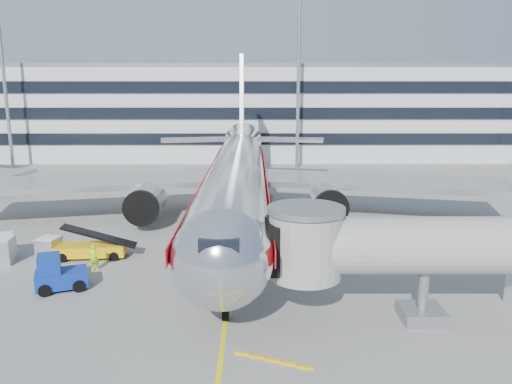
{
  "coord_description": "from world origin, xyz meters",
  "views": [
    {
      "loc": [
        1.55,
        -32.68,
        12.35
      ],
      "look_at": [
        1.68,
        6.09,
        4.0
      ],
      "focal_mm": 35.0,
      "sensor_mm": 36.0,
      "label": 1
    }
  ],
  "objects_px": {
    "cargo_container_left": "(49,248)",
    "cargo_container_right": "(1,246)",
    "belt_loader": "(91,248)",
    "main_jet": "(237,176)",
    "cargo_container_front": "(0,251)",
    "ramp_worker": "(94,258)",
    "baggage_tug": "(58,274)"
  },
  "relations": [
    {
      "from": "cargo_container_front",
      "to": "ramp_worker",
      "type": "height_order",
      "value": "cargo_container_front"
    },
    {
      "from": "baggage_tug",
      "to": "cargo_container_left",
      "type": "relative_size",
      "value": 2.02
    },
    {
      "from": "belt_loader",
      "to": "cargo_container_right",
      "type": "bearing_deg",
      "value": -179.35
    },
    {
      "from": "cargo_container_left",
      "to": "baggage_tug",
      "type": "bearing_deg",
      "value": -63.58
    },
    {
      "from": "baggage_tug",
      "to": "cargo_container_left",
      "type": "height_order",
      "value": "baggage_tug"
    },
    {
      "from": "cargo_container_front",
      "to": "belt_loader",
      "type": "bearing_deg",
      "value": 10.22
    },
    {
      "from": "main_jet",
      "to": "ramp_worker",
      "type": "distance_m",
      "value": 15.83
    },
    {
      "from": "belt_loader",
      "to": "cargo_container_front",
      "type": "relative_size",
      "value": 2.7
    },
    {
      "from": "belt_loader",
      "to": "cargo_container_front",
      "type": "bearing_deg",
      "value": -169.78
    },
    {
      "from": "main_jet",
      "to": "cargo_container_left",
      "type": "xyz_separation_m",
      "value": [
        -13.41,
        -9.76,
        -3.48
      ]
    },
    {
      "from": "belt_loader",
      "to": "cargo_container_left",
      "type": "height_order",
      "value": "belt_loader"
    },
    {
      "from": "main_jet",
      "to": "cargo_container_front",
      "type": "bearing_deg",
      "value": -146.38
    },
    {
      "from": "belt_loader",
      "to": "cargo_container_right",
      "type": "distance_m",
      "value": 6.45
    },
    {
      "from": "baggage_tug",
      "to": "cargo_container_right",
      "type": "distance_m",
      "value": 8.51
    },
    {
      "from": "cargo_container_left",
      "to": "cargo_container_front",
      "type": "height_order",
      "value": "cargo_container_front"
    },
    {
      "from": "main_jet",
      "to": "baggage_tug",
      "type": "distance_m",
      "value": 19.09
    },
    {
      "from": "belt_loader",
      "to": "cargo_container_right",
      "type": "height_order",
      "value": "belt_loader"
    },
    {
      "from": "cargo_container_right",
      "to": "main_jet",
      "type": "bearing_deg",
      "value": 30.44
    },
    {
      "from": "cargo_container_left",
      "to": "cargo_container_front",
      "type": "bearing_deg",
      "value": -159.18
    },
    {
      "from": "cargo_container_left",
      "to": "cargo_container_front",
      "type": "distance_m",
      "value": 3.19
    },
    {
      "from": "belt_loader",
      "to": "cargo_container_right",
      "type": "relative_size",
      "value": 2.52
    },
    {
      "from": "baggage_tug",
      "to": "cargo_container_left",
      "type": "distance_m",
      "value": 6.52
    },
    {
      "from": "cargo_container_left",
      "to": "ramp_worker",
      "type": "distance_m",
      "value": 4.9
    },
    {
      "from": "main_jet",
      "to": "baggage_tug",
      "type": "xyz_separation_m",
      "value": [
        -10.51,
        -15.6,
        -3.25
      ]
    },
    {
      "from": "ramp_worker",
      "to": "cargo_container_right",
      "type": "bearing_deg",
      "value": 134.46
    },
    {
      "from": "baggage_tug",
      "to": "cargo_container_right",
      "type": "relative_size",
      "value": 1.64
    },
    {
      "from": "baggage_tug",
      "to": "cargo_container_right",
      "type": "xyz_separation_m",
      "value": [
        -6.3,
        5.72,
        -0.09
      ]
    },
    {
      "from": "cargo_container_left",
      "to": "main_jet",
      "type": "bearing_deg",
      "value": 36.06
    },
    {
      "from": "main_jet",
      "to": "belt_loader",
      "type": "relative_size",
      "value": 9.66
    },
    {
      "from": "belt_loader",
      "to": "cargo_container_left",
      "type": "bearing_deg",
      "value": 179.15
    },
    {
      "from": "cargo_container_left",
      "to": "cargo_container_right",
      "type": "xyz_separation_m",
      "value": [
        -3.4,
        -0.12,
        0.13
      ]
    },
    {
      "from": "main_jet",
      "to": "belt_loader",
      "type": "xyz_separation_m",
      "value": [
        -10.36,
        -9.81,
        -3.53
      ]
    }
  ]
}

